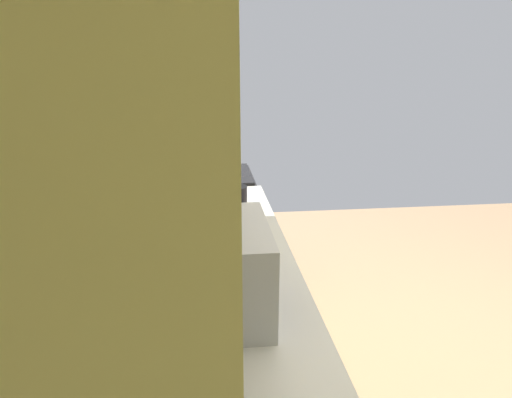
# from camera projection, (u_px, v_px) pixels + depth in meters

# --- Properties ---
(ground_plane) EXTENTS (6.13, 6.13, 0.00)m
(ground_plane) POSITION_uv_depth(u_px,v_px,m) (448.00, 389.00, 2.23)
(ground_plane) COLOR tan
(wall_back) EXTENTS (3.95, 0.12, 2.58)m
(wall_back) POSITION_uv_depth(u_px,v_px,m) (127.00, 177.00, 1.67)
(wall_back) COLOR beige
(wall_back) RESTS_ON ground_plane
(upper_cabinets) EXTENTS (2.20, 0.31, 0.59)m
(upper_cabinets) POSITION_uv_depth(u_px,v_px,m) (160.00, 55.00, 1.17)
(upper_cabinets) COLOR tan
(window_back_wall) EXTENTS (0.45, 0.02, 0.60)m
(window_back_wall) POSITION_uv_depth(u_px,v_px,m) (16.00, 380.00, 0.57)
(window_back_wall) COLOR #997A4C
(oven_range) EXTENTS (0.70, 0.64, 1.09)m
(oven_range) POSITION_uv_depth(u_px,v_px,m) (216.00, 226.00, 3.34)
(oven_range) COLOR black
(oven_range) RESTS_ON ground_plane
(microwave) EXTENTS (0.46, 0.37, 0.31)m
(microwave) POSITION_uv_depth(u_px,v_px,m) (216.00, 267.00, 1.35)
(microwave) COLOR #B7BABF
(microwave) RESTS_ON counter_run
(bowl) EXTENTS (0.14, 0.14, 0.06)m
(bowl) POSITION_uv_depth(u_px,v_px,m) (237.00, 222.00, 2.11)
(bowl) COLOR gold
(bowl) RESTS_ON counter_run
(kettle) EXTENTS (0.21, 0.15, 0.18)m
(kettle) POSITION_uv_depth(u_px,v_px,m) (234.00, 199.00, 2.34)
(kettle) COLOR black
(kettle) RESTS_ON counter_run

